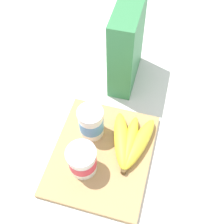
{
  "coord_description": "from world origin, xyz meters",
  "views": [
    {
      "loc": [
        -0.31,
        -0.11,
        0.7
      ],
      "look_at": [
        0.1,
        0.0,
        0.06
      ],
      "focal_mm": 45.69,
      "sensor_mm": 36.0,
      "label": 1
    }
  ],
  "objects": [
    {
      "name": "cutting_board",
      "position": [
        0.0,
        0.0,
        0.01
      ],
      "size": [
        0.3,
        0.25,
        0.01
      ],
      "primitive_type": "cube",
      "color": "tan",
      "rests_on": "ground_plane"
    },
    {
      "name": "ground_plane",
      "position": [
        0.0,
        0.0,
        0.0
      ],
      "size": [
        2.4,
        2.4,
        0.0
      ],
      "primitive_type": "plane",
      "color": "silver"
    },
    {
      "name": "yogurt_cup_back",
      "position": [
        0.06,
        0.04,
        0.06
      ],
      "size": [
        0.07,
        0.07,
        0.1
      ],
      "color": "white",
      "rests_on": "cutting_board"
    },
    {
      "name": "banana_bunch",
      "position": [
        0.04,
        -0.06,
        0.03
      ],
      "size": [
        0.18,
        0.13,
        0.04
      ],
      "color": "yellow",
      "rests_on": "cutting_board"
    },
    {
      "name": "yogurt_cup_front",
      "position": [
        -0.05,
        0.03,
        0.06
      ],
      "size": [
        0.07,
        0.07,
        0.09
      ],
      "color": "white",
      "rests_on": "cutting_board"
    },
    {
      "name": "cereal_box",
      "position": [
        0.29,
        0.01,
        0.13
      ],
      "size": [
        0.19,
        0.07,
        0.26
      ],
      "primitive_type": "cube",
      "rotation": [
        0.0,
        0.0,
        0.02
      ],
      "color": "#38844C",
      "rests_on": "ground_plane"
    }
  ]
}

